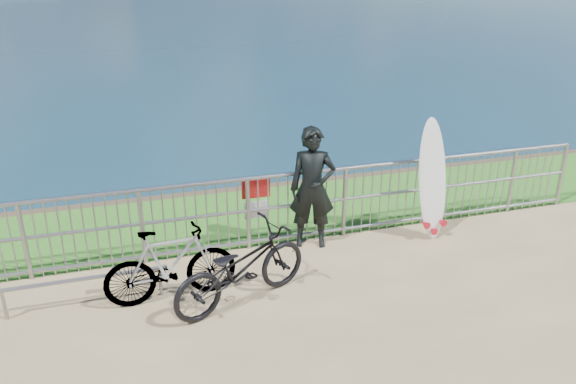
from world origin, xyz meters
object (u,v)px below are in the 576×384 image
object	(u,v)px
surfer	(312,188)
bicycle_far	(170,264)
surfboard	(432,184)
bicycle_near	(241,267)

from	to	relation	value
surfer	bicycle_far	size ratio (longest dim) A/B	1.11
surfboard	bicycle_near	size ratio (longest dim) A/B	0.98
surfer	bicycle_far	world-z (taller)	surfer
bicycle_near	bicycle_far	xyz separation A→B (m)	(-0.82, 0.32, -0.00)
bicycle_near	bicycle_far	distance (m)	0.88
surfboard	bicycle_near	distance (m)	3.34
surfer	surfboard	size ratio (longest dim) A/B	0.98
bicycle_far	bicycle_near	bearing A→B (deg)	-114.48
surfer	bicycle_near	size ratio (longest dim) A/B	0.97
bicycle_near	bicycle_far	bearing A→B (deg)	46.71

